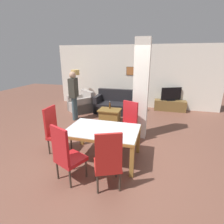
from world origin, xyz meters
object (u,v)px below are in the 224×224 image
Objects in this scene: bottle at (110,106)px; tv_screen at (171,94)px; dining_chair_near_left at (66,154)px; dining_chair_head_left at (55,129)px; armchair at (82,104)px; sofa at (117,105)px; floor_lamp at (75,76)px; dining_table at (103,135)px; coffee_table at (110,115)px; dining_chair_near_right at (108,160)px; standing_person at (74,93)px; tv_stand at (170,106)px; dining_chair_far_right at (128,122)px.

tv_screen is (2.14, 1.80, 0.16)m from bottle.
dining_chair_near_left is 1.21m from dining_chair_head_left.
dining_chair_head_left is 3.27m from armchair.
floor_lamp is (-2.05, 0.53, 1.08)m from sofa.
sofa reaches higher than dining_table.
dining_chair_head_left reaches higher than coffee_table.
coffee_table is (1.49, -0.89, -0.06)m from armchair.
tv_screen is (1.21, 5.10, 0.14)m from dining_chair_near_right.
dining_table is at bearing 90.00° from dining_chair_near_right.
bottle is 1.36m from standing_person.
bottle is (-0.04, 0.13, 0.32)m from coffee_table.
standing_person is (0.19, -0.99, 0.71)m from armchair.
sofa is 2.12× the size of tv_screen.
floor_lamp is at bearing -160.57° from standing_person.
tv_stand is at bearing -126.65° from armchair.
tv_screen is at bearing -158.11° from sofa.
armchair is at bearing -163.75° from tv_stand.
sofa is at bearing 91.01° from coffee_table.
dining_chair_near_right is (0.79, 0.00, 0.00)m from dining_chair_near_left.
tv_screen reaches higher than tv_stand.
tv_screen is 0.47× the size of standing_person.
dining_chair_far_right is at bearing 173.79° from armchair.
dining_chair_far_right is at bearing 110.48° from sofa.
floor_lamp reaches higher than coffee_table.
dining_table is 0.92× the size of sofa.
standing_person reaches higher than dining_chair_near_left.
dining_table is 1.22× the size of tv_stand.
dining_chair_far_right and dining_chair_near_right have the same top height.
dining_chair_near_left is 3.19m from coffee_table.
dining_chair_near_left is at bearing 43.80° from tv_screen.
armchair is at bearing 7.51° from sofa.
dining_chair_near_left is (-0.39, -0.90, -0.01)m from dining_table.
tv_stand is at bearing 92.15° from dining_chair_near_left.
sofa is 2.26× the size of coffee_table.
dining_chair_far_right is at bearing -45.04° from floor_lamp.
bottle is (-0.02, -0.95, 0.24)m from sofa.
bottle is at bearing -36.01° from floor_lamp.
dining_table is at bearing -77.65° from coffee_table.
dining_chair_near_right is (0.39, -0.90, -0.01)m from dining_table.
dining_table is 2.84m from standing_person.
sofa reaches higher than coffee_table.
coffee_table is at bearing 162.95° from dining_chair_head_left.
dining_table is at bearing 34.99° from standing_person.
floor_lamp is (-2.56, 3.88, 0.81)m from dining_table.
dining_table is 0.91× the size of standing_person.
tv_stand is at bearing -158.11° from sofa.
coffee_table is (-0.10, 3.17, -0.34)m from dining_chair_near_left.
coffee_table is 0.94× the size of tv_screen.
dining_chair_head_left is at bearing 141.15° from armchair.
dining_chair_near_left is 5.49m from tv_stand.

